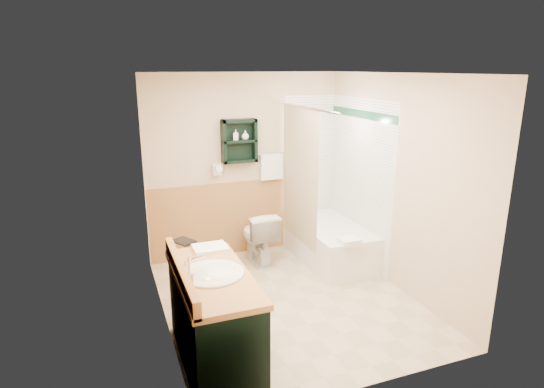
{
  "coord_description": "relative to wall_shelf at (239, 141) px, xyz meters",
  "views": [
    {
      "loc": [
        -1.75,
        -4.11,
        2.46
      ],
      "look_at": [
        -0.11,
        0.2,
        1.17
      ],
      "focal_mm": 30.0,
      "sensor_mm": 36.0,
      "label": 1
    }
  ],
  "objects": [
    {
      "name": "ceiling",
      "position": [
        0.1,
        -1.41,
        0.87
      ],
      "size": [
        2.6,
        3.0,
        0.04
      ],
      "primitive_type": "cube",
      "color": "white",
      "rests_on": "back_wall"
    },
    {
      "name": "soap_bottle_a",
      "position": [
        -0.05,
        -0.01,
        0.05
      ],
      "size": [
        0.1,
        0.15,
        0.06
      ],
      "primitive_type": "imported",
      "rotation": [
        0.0,
        0.0,
        -0.34
      ],
      "color": "white",
      "rests_on": "wall_shelf"
    },
    {
      "name": "vanity_book",
      "position": [
        -1.06,
        -1.41,
        -0.62
      ],
      "size": [
        0.15,
        0.1,
        0.22
      ],
      "primitive_type": "imported",
      "rotation": [
        0.0,
        0.0,
        0.51
      ],
      "color": "black",
      "rests_on": "vanity"
    },
    {
      "name": "curtain_rod",
      "position": [
        0.63,
        -0.66,
        0.45
      ],
      "size": [
        0.03,
        1.6,
        0.03
      ],
      "primitive_type": "cylinder",
      "rotation": [
        1.57,
        0.0,
        0.0
      ],
      "color": "silver",
      "rests_on": "back_wall"
    },
    {
      "name": "hair_dryer",
      "position": [
        -0.3,
        0.02,
        -0.35
      ],
      "size": [
        0.1,
        0.24,
        0.18
      ],
      "primitive_type": null,
      "color": "white",
      "rests_on": "back_wall"
    },
    {
      "name": "toilet",
      "position": [
        0.14,
        -0.31,
        -1.21
      ],
      "size": [
        0.39,
        0.7,
        0.68
      ],
      "primitive_type": "imported",
      "rotation": [
        0.0,
        0.0,
        3.15
      ],
      "color": "white",
      "rests_on": "ground"
    },
    {
      "name": "floor",
      "position": [
        0.1,
        -1.41,
        -1.55
      ],
      "size": [
        3.0,
        3.0,
        0.0
      ],
      "primitive_type": "plane",
      "color": "#C8B892",
      "rests_on": "ground"
    },
    {
      "name": "mirror_glass",
      "position": [
        -1.17,
        -1.96,
        -0.05
      ],
      "size": [
        1.2,
        1.2,
        0.9
      ],
      "primitive_type": null,
      "color": "white",
      "rests_on": "left_wall"
    },
    {
      "name": "tub_towel",
      "position": [
        0.91,
        -1.27,
        -1.02
      ],
      "size": [
        0.23,
        0.19,
        0.07
      ],
      "primitive_type": "cube",
      "color": "white",
      "rests_on": "bathtub"
    },
    {
      "name": "left_wall",
      "position": [
        -1.22,
        -1.41,
        -0.35
      ],
      "size": [
        0.04,
        3.0,
        2.4
      ],
      "primitive_type": "cube",
      "color": "beige",
      "rests_on": "ground"
    },
    {
      "name": "wainscot_back",
      "position": [
        0.1,
        0.08,
        -1.05
      ],
      "size": [
        2.58,
        2.58,
        1.0
      ],
      "primitive_type": null,
      "color": "#BF804D",
      "rests_on": "back_wall"
    },
    {
      "name": "wall_shelf",
      "position": [
        0.0,
        0.0,
        0.0
      ],
      "size": [
        0.45,
        0.15,
        0.55
      ],
      "primitive_type": "cube",
      "color": "black",
      "rests_on": "back_wall"
    },
    {
      "name": "tile_accent",
      "position": [
        1.37,
        -0.66,
        0.35
      ],
      "size": [
        1.5,
        1.5,
        0.1
      ],
      "primitive_type": null,
      "color": "#14482B",
      "rests_on": "right_wall"
    },
    {
      "name": "shower_curtain",
      "position": [
        0.63,
        -0.48,
        -0.4
      ],
      "size": [
        1.05,
        1.05,
        1.7
      ],
      "primitive_type": null,
      "color": "#BBB18D",
      "rests_on": "curtain_rod"
    },
    {
      "name": "tile_back",
      "position": [
        1.13,
        0.07,
        -0.5
      ],
      "size": [
        0.95,
        0.95,
        2.1
      ],
      "primitive_type": null,
      "color": "white",
      "rests_on": "back_wall"
    },
    {
      "name": "tile_right",
      "position": [
        1.38,
        -0.66,
        -0.5
      ],
      "size": [
        1.5,
        1.5,
        2.1
      ],
      "primitive_type": null,
      "color": "white",
      "rests_on": "right_wall"
    },
    {
      "name": "towel_bar",
      "position": [
        0.45,
        0.04,
        -0.2
      ],
      "size": [
        0.4,
        0.06,
        0.4
      ],
      "primitive_type": null,
      "color": "white",
      "rests_on": "back_wall"
    },
    {
      "name": "mirror_frame",
      "position": [
        -1.17,
        -1.96,
        -0.05
      ],
      "size": [
        1.3,
        1.3,
        1.0
      ],
      "primitive_type": null,
      "color": "olive",
      "rests_on": "left_wall"
    },
    {
      "name": "right_wall",
      "position": [
        1.42,
        -1.41,
        -0.35
      ],
      "size": [
        0.04,
        3.0,
        2.4
      ],
      "primitive_type": "cube",
      "color": "beige",
      "rests_on": "ground"
    },
    {
      "name": "counter_towel",
      "position": [
        -0.79,
        -1.65,
        -0.71
      ],
      "size": [
        0.31,
        0.24,
        0.04
      ],
      "primitive_type": "cube",
      "color": "white",
      "rests_on": "vanity"
    },
    {
      "name": "wainscot_left",
      "position": [
        -1.19,
        -1.41,
        -1.05
      ],
      "size": [
        2.98,
        2.98,
        1.0
      ],
      "primitive_type": null,
      "color": "#BF804D",
      "rests_on": "left_wall"
    },
    {
      "name": "back_wall",
      "position": [
        0.1,
        0.11,
        -0.35
      ],
      "size": [
        2.6,
        0.04,
        2.4
      ],
      "primitive_type": "cube",
      "color": "beige",
      "rests_on": "ground"
    },
    {
      "name": "vanity",
      "position": [
        -0.89,
        -2.15,
        -1.14
      ],
      "size": [
        0.59,
        1.29,
        0.82
      ],
      "primitive_type": "cube",
      "color": "black",
      "rests_on": "ground"
    },
    {
      "name": "soap_bottle_b",
      "position": [
        0.08,
        -0.01,
        0.06
      ],
      "size": [
        0.12,
        0.14,
        0.09
      ],
      "primitive_type": "imported",
      "rotation": [
        0.0,
        0.0,
        -0.27
      ],
      "color": "white",
      "rests_on": "wall_shelf"
    },
    {
      "name": "bathtub",
      "position": [
        1.03,
        -0.55,
        -1.3
      ],
      "size": [
        0.74,
        1.5,
        0.49
      ],
      "primitive_type": "cube",
      "color": "white",
      "rests_on": "ground"
    }
  ]
}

